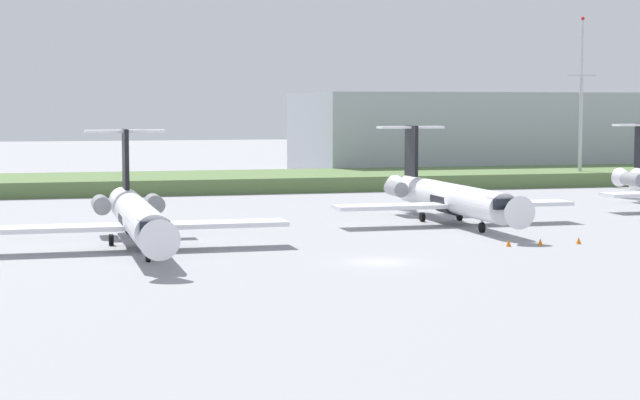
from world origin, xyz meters
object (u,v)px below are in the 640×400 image
regional_jet_second (137,215)px  regional_jet_third (448,196)px  safety_cone_front_marker (509,243)px  safety_cone_mid_marker (540,242)px  safety_cone_rear_marker (579,241)px  antenna_mast (581,116)px

regional_jet_second → regional_jet_third: (29.90, 10.49, 0.00)m
regional_jet_second → safety_cone_front_marker: size_ratio=56.36×
safety_cone_mid_marker → safety_cone_front_marker: bearing=-179.5°
safety_cone_rear_marker → regional_jet_third: bearing=104.3°
regional_jet_third → regional_jet_second: bearing=-160.7°
safety_cone_mid_marker → safety_cone_rear_marker: bearing=0.4°
regional_jet_second → antenna_mast: bearing=38.5°
regional_jet_third → safety_cone_front_marker: (-1.71, -17.26, -2.26)m
regional_jet_third → safety_cone_front_marker: bearing=-95.7°
regional_jet_third → safety_cone_mid_marker: (1.01, -17.23, -2.26)m
regional_jet_third → safety_cone_rear_marker: regional_jet_third is taller
antenna_mast → regional_jet_second: bearing=-141.5°
regional_jet_second → safety_cone_mid_marker: (30.91, -6.74, -2.26)m
regional_jet_second → safety_cone_front_marker: (28.19, -6.76, -2.26)m
safety_cone_mid_marker → antenna_mast: bearing=59.3°
safety_cone_rear_marker → safety_cone_front_marker: bearing=-179.5°
regional_jet_third → safety_cone_mid_marker: 17.41m
antenna_mast → safety_cone_mid_marker: bearing=-120.7°
antenna_mast → safety_cone_front_marker: antenna_mast is taller
regional_jet_third → antenna_mast: bearing=49.3°
antenna_mast → safety_cone_front_marker: size_ratio=42.42×
regional_jet_second → antenna_mast: (66.08, 52.54, 7.14)m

